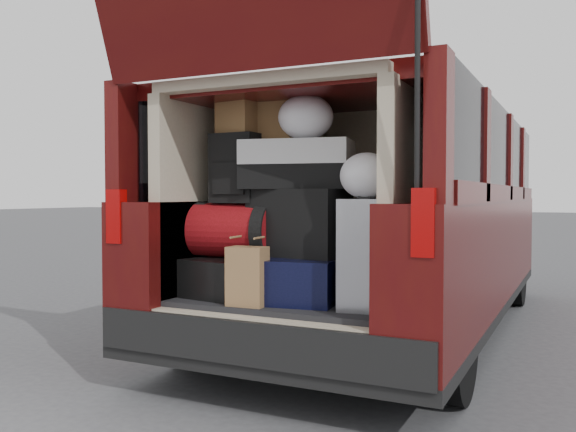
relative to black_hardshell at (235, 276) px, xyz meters
name	(u,v)px	position (x,y,z in m)	size (l,w,h in m)	color
ground	(281,402)	(0.37, -0.12, -0.66)	(80.00, 80.00, 0.00)	#3D3D3F
minivan	(382,223)	(0.37, 1.73, 0.25)	(1.90, 5.35, 2.77)	black
load_floor	(302,342)	(0.37, 0.15, -0.39)	(1.24, 1.05, 0.55)	black
black_hardshell	(235,276)	(0.00, 0.00, 0.00)	(0.40, 0.55, 0.22)	black
navy_hardshell	(301,278)	(0.43, 0.01, 0.01)	(0.45, 0.55, 0.24)	black
silver_roller	(366,253)	(0.83, -0.05, 0.17)	(0.24, 0.38, 0.57)	silver
kraft_bag	(247,276)	(0.25, -0.28, 0.05)	(0.20, 0.13, 0.31)	#9A6E45
red_duffel	(235,230)	(0.00, 0.00, 0.27)	(0.49, 0.32, 0.32)	maroon
black_soft_case	(299,223)	(0.39, 0.06, 0.32)	(0.53, 0.32, 0.38)	black
backpack	(236,168)	(0.01, 0.00, 0.63)	(0.28, 0.17, 0.40)	black
twotone_duffel	(297,165)	(0.37, 0.07, 0.65)	(0.62, 0.32, 0.28)	silver
grocery_sack_lower	(240,117)	(0.01, 0.04, 0.94)	(0.23, 0.19, 0.21)	brown
grocery_sack_upper	(277,123)	(0.21, 0.15, 0.91)	(0.23, 0.19, 0.23)	brown
plastic_bag_center	(306,117)	(0.44, 0.05, 0.92)	(0.32, 0.29, 0.25)	silver
plastic_bag_right	(366,176)	(0.84, -0.08, 0.58)	(0.28, 0.26, 0.24)	silver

